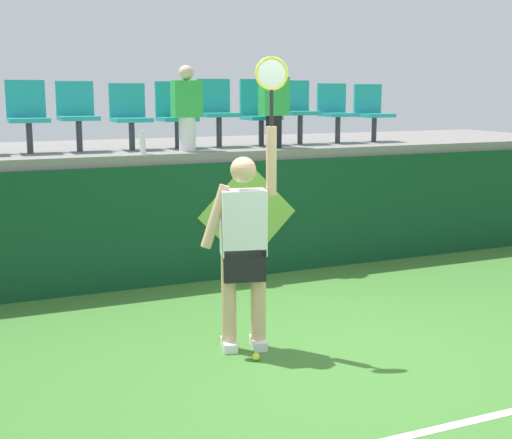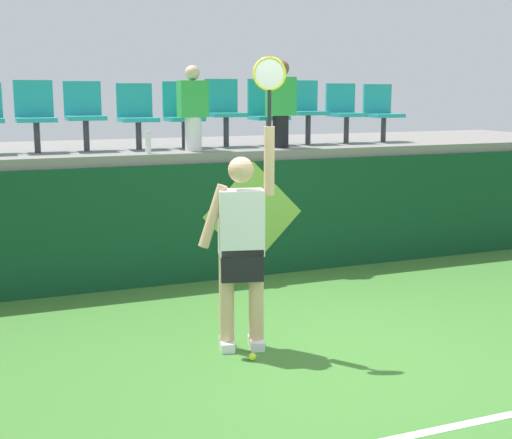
{
  "view_description": "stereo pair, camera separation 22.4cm",
  "coord_description": "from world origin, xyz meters",
  "px_view_note": "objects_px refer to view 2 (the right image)",
  "views": [
    {
      "loc": [
        -2.91,
        -4.89,
        2.23
      ],
      "look_at": [
        -0.32,
        0.99,
        1.05
      ],
      "focal_mm": 49.45,
      "sensor_mm": 36.0,
      "label": 1
    },
    {
      "loc": [
        -2.71,
        -4.98,
        2.23
      ],
      "look_at": [
        -0.32,
        0.99,
        1.05
      ],
      "focal_mm": 49.45,
      "sensor_mm": 36.0,
      "label": 2
    }
  ],
  "objects_px": {
    "stadium_chair_2": "(84,112)",
    "stadium_chair_9": "(381,110)",
    "stadium_chair_8": "(344,110)",
    "spectator_1": "(193,107)",
    "stadium_chair_5": "(224,109)",
    "stadium_chair_1": "(35,113)",
    "spectator_0": "(281,102)",
    "water_bottle": "(148,142)",
    "tennis_player": "(242,243)",
    "stadium_chair_4": "(182,112)",
    "tennis_ball": "(252,357)",
    "stadium_chair_3": "(137,113)",
    "stadium_chair_7": "(306,108)",
    "stadium_chair_6": "(266,110)"
  },
  "relations": [
    {
      "from": "stadium_chair_2",
      "to": "stadium_chair_9",
      "type": "height_order",
      "value": "stadium_chair_2"
    },
    {
      "from": "stadium_chair_8",
      "to": "spectator_1",
      "type": "height_order",
      "value": "spectator_1"
    },
    {
      "from": "stadium_chair_2",
      "to": "stadium_chair_5",
      "type": "bearing_deg",
      "value": 0.06
    },
    {
      "from": "stadium_chair_2",
      "to": "stadium_chair_5",
      "type": "distance_m",
      "value": 1.75
    },
    {
      "from": "stadium_chair_1",
      "to": "stadium_chair_8",
      "type": "bearing_deg",
      "value": -0.05
    },
    {
      "from": "stadium_chair_1",
      "to": "spectator_0",
      "type": "relative_size",
      "value": 0.77
    },
    {
      "from": "water_bottle",
      "to": "spectator_0",
      "type": "distance_m",
      "value": 1.8
    },
    {
      "from": "stadium_chair_9",
      "to": "tennis_player",
      "type": "bearing_deg",
      "value": -136.51
    },
    {
      "from": "stadium_chair_8",
      "to": "spectator_0",
      "type": "distance_m",
      "value": 1.24
    },
    {
      "from": "stadium_chair_1",
      "to": "stadium_chair_4",
      "type": "relative_size",
      "value": 1.01
    },
    {
      "from": "water_bottle",
      "to": "stadium_chair_4",
      "type": "height_order",
      "value": "stadium_chair_4"
    },
    {
      "from": "tennis_ball",
      "to": "stadium_chair_5",
      "type": "xyz_separation_m",
      "value": [
        0.94,
        3.38,
        1.96
      ]
    },
    {
      "from": "tennis_player",
      "to": "stadium_chair_9",
      "type": "bearing_deg",
      "value": 43.49
    },
    {
      "from": "spectator_0",
      "to": "stadium_chair_8",
      "type": "bearing_deg",
      "value": 21.64
    },
    {
      "from": "tennis_ball",
      "to": "stadium_chair_2",
      "type": "xyz_separation_m",
      "value": [
        -0.81,
        3.38,
        1.94
      ]
    },
    {
      "from": "water_bottle",
      "to": "stadium_chair_3",
      "type": "height_order",
      "value": "stadium_chair_3"
    },
    {
      "from": "stadium_chair_8",
      "to": "spectator_0",
      "type": "relative_size",
      "value": 0.74
    },
    {
      "from": "tennis_player",
      "to": "stadium_chair_7",
      "type": "bearing_deg",
      "value": 55.97
    },
    {
      "from": "spectator_1",
      "to": "spectator_0",
      "type": "bearing_deg",
      "value": -0.08
    },
    {
      "from": "stadium_chair_2",
      "to": "stadium_chair_8",
      "type": "height_order",
      "value": "stadium_chair_2"
    },
    {
      "from": "stadium_chair_8",
      "to": "stadium_chair_9",
      "type": "bearing_deg",
      "value": 0.14
    },
    {
      "from": "stadium_chair_2",
      "to": "stadium_chair_9",
      "type": "relative_size",
      "value": 1.03
    },
    {
      "from": "stadium_chair_3",
      "to": "stadium_chair_5",
      "type": "xyz_separation_m",
      "value": [
        1.13,
        0.0,
        0.04
      ]
    },
    {
      "from": "stadium_chair_1",
      "to": "stadium_chair_3",
      "type": "distance_m",
      "value": 1.18
    },
    {
      "from": "stadium_chair_3",
      "to": "stadium_chair_7",
      "type": "height_order",
      "value": "stadium_chair_7"
    },
    {
      "from": "stadium_chair_4",
      "to": "stadium_chair_7",
      "type": "xyz_separation_m",
      "value": [
        1.71,
        -0.0,
        0.03
      ]
    },
    {
      "from": "spectator_0",
      "to": "stadium_chair_4",
      "type": "bearing_deg",
      "value": 157.98
    },
    {
      "from": "spectator_0",
      "to": "stadium_chair_3",
      "type": "bearing_deg",
      "value": 165.06
    },
    {
      "from": "water_bottle",
      "to": "spectator_1",
      "type": "height_order",
      "value": "spectator_1"
    },
    {
      "from": "tennis_player",
      "to": "tennis_ball",
      "type": "height_order",
      "value": "tennis_player"
    },
    {
      "from": "water_bottle",
      "to": "stadium_chair_3",
      "type": "xyz_separation_m",
      "value": [
        0.02,
        0.66,
        0.31
      ]
    },
    {
      "from": "stadium_chair_6",
      "to": "spectator_1",
      "type": "relative_size",
      "value": 0.85
    },
    {
      "from": "stadium_chair_4",
      "to": "spectator_1",
      "type": "bearing_deg",
      "value": -90.0
    },
    {
      "from": "stadium_chair_2",
      "to": "stadium_chair_9",
      "type": "bearing_deg",
      "value": 0.01
    },
    {
      "from": "stadium_chair_2",
      "to": "stadium_chair_9",
      "type": "distance_m",
      "value": 4.07
    },
    {
      "from": "stadium_chair_9",
      "to": "spectator_1",
      "type": "bearing_deg",
      "value": -170.99
    },
    {
      "from": "stadium_chair_5",
      "to": "stadium_chair_7",
      "type": "relative_size",
      "value": 1.02
    },
    {
      "from": "stadium_chair_1",
      "to": "spectator_1",
      "type": "bearing_deg",
      "value": -14.56
    },
    {
      "from": "stadium_chair_2",
      "to": "stadium_chair_3",
      "type": "xyz_separation_m",
      "value": [
        0.63,
        0.0,
        -0.02
      ]
    },
    {
      "from": "stadium_chair_2",
      "to": "stadium_chair_5",
      "type": "height_order",
      "value": "stadium_chair_5"
    },
    {
      "from": "stadium_chair_1",
      "to": "stadium_chair_4",
      "type": "xyz_separation_m",
      "value": [
        1.76,
        0.0,
        -0.01
      ]
    },
    {
      "from": "tennis_ball",
      "to": "stadium_chair_1",
      "type": "distance_m",
      "value": 4.13
    },
    {
      "from": "water_bottle",
      "to": "stadium_chair_8",
      "type": "relative_size",
      "value": 0.32
    },
    {
      "from": "stadium_chair_1",
      "to": "spectator_1",
      "type": "distance_m",
      "value": 1.82
    },
    {
      "from": "tennis_ball",
      "to": "stadium_chair_1",
      "type": "height_order",
      "value": "stadium_chair_1"
    },
    {
      "from": "stadium_chair_2",
      "to": "tennis_ball",
      "type": "bearing_deg",
      "value": -76.56
    },
    {
      "from": "stadium_chair_5",
      "to": "stadium_chair_6",
      "type": "relative_size",
      "value": 1.0
    },
    {
      "from": "stadium_chair_8",
      "to": "spectator_0",
      "type": "bearing_deg",
      "value": -158.36
    },
    {
      "from": "spectator_0",
      "to": "spectator_1",
      "type": "bearing_deg",
      "value": 179.92
    },
    {
      "from": "stadium_chair_8",
      "to": "stadium_chair_2",
      "type": "bearing_deg",
      "value": 179.99
    }
  ]
}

